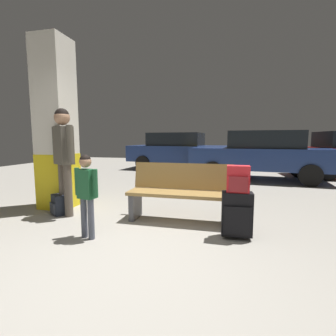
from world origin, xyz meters
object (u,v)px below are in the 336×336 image
Objects in this scene: backpack_bright at (238,179)px; structural_pillar at (56,126)px; parked_car_far at (179,150)px; backpack_dark_floor at (58,205)px; bench at (180,193)px; parked_car_near at (260,154)px; suitcase at (237,214)px; child at (86,187)px; adult at (64,150)px.

structural_pillar is at bearing 166.35° from backpack_bright.
backpack_bright is 7.15m from parked_car_far.
backpack_dark_floor is at bearing -97.22° from parked_car_far.
bench is 4.71× the size of backpack_dark_floor.
parked_car_near is 1.00× the size of parked_car_far.
structural_pillar reaches higher than suitcase.
structural_pillar reaches higher than bench.
parked_car_far is at bearing 91.67° from child.
bench is at bearing -5.80° from structural_pillar.
backpack_bright is 2.98m from backpack_dark_floor.
adult is 6.54m from parked_car_far.
child reaches higher than bench.
bench is at bearing 147.40° from suitcase.
suitcase is 2.93m from backpack_dark_floor.
child is 7.29m from parked_car_far.
suitcase is 5.06m from parked_car_near.
child reaches higher than backpack_dark_floor.
adult is at bearing -127.98° from parked_car_near.
parked_car_far is at bearing 106.89° from suitcase.
structural_pillar is 8.97× the size of backpack_bright.
adult is at bearing 2.32° from backpack_dark_floor.
bench is 2.09m from backpack_dark_floor.
parked_car_far is (0.82, 6.51, 0.64)m from backpack_dark_floor.
parked_car_near is at bearing -32.63° from parked_car_far.
parked_car_near is at bearing 63.22° from child.
suitcase is 7.17m from parked_car_far.
child is 3.19× the size of backpack_dark_floor.
adult is (-0.88, 0.78, 0.42)m from child.
bench is 4.76m from parked_car_near.
child is at bearing -41.73° from adult.
parked_car_near is (1.70, 4.43, 0.36)m from bench.
bench is at bearing 5.75° from adult.
suitcase is 2.87m from adult.
backpack_bright is 1.00× the size of backpack_dark_floor.
backpack_dark_floor is at bearing -56.48° from structural_pillar.
backpack_bright is at bearing -127.68° from suitcase.
child is 0.26× the size of parked_car_near.
backpack_bright is (-0.00, -0.00, 0.45)m from suitcase.
child is at bearing -136.47° from bench.
suitcase is 1.78× the size of backpack_bright.
structural_pillar is at bearing -100.40° from parked_car_far.
child is at bearing -42.49° from structural_pillar.
backpack_bright is 2.78m from adult.
bench reaches higher than suitcase.
adult is at bearing 138.27° from child.
parked_car_far is (1.11, 6.07, -0.71)m from structural_pillar.
bench is at bearing -110.99° from parked_car_near.
suitcase is 0.45m from backpack_bright.
parked_car_near reaches higher than suitcase.
parked_car_far reaches higher than backpack_bright.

